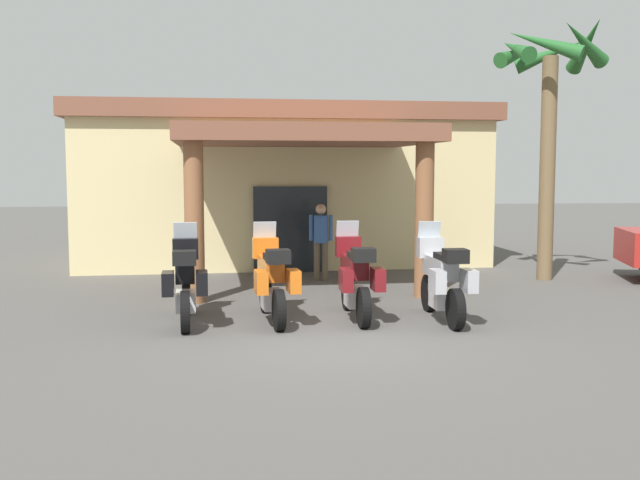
{
  "coord_description": "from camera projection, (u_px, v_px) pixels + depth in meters",
  "views": [
    {
      "loc": [
        -1.53,
        -10.63,
        2.55
      ],
      "look_at": [
        0.19,
        3.09,
        1.2
      ],
      "focal_mm": 41.62,
      "sensor_mm": 36.0,
      "label": 1
    }
  ],
  "objects": [
    {
      "name": "motorcycle_maroon",
      "position": [
        356.0,
        278.0,
        12.5
      ],
      "size": [
        0.7,
        2.21,
        1.61
      ],
      "rotation": [
        0.0,
        0.0,
        1.57
      ],
      "color": "black",
      "rests_on": "ground_plane"
    },
    {
      "name": "motel_building",
      "position": [
        280.0,
        182.0,
        20.74
      ],
      "size": [
        11.01,
        10.53,
        4.18
      ],
      "rotation": [
        0.0,
        0.0,
        0.02
      ],
      "color": "beige",
      "rests_on": "ground_plane"
    },
    {
      "name": "motorcycle_black",
      "position": [
        185.0,
        281.0,
        12.12
      ],
      "size": [
        0.72,
        2.21,
        1.61
      ],
      "rotation": [
        0.0,
        0.0,
        1.61
      ],
      "color": "black",
      "rests_on": "ground_plane"
    },
    {
      "name": "palm_tree_near_portico",
      "position": [
        549.0,
        88.0,
        16.55
      ],
      "size": [
        2.47,
        2.55,
        5.88
      ],
      "color": "brown",
      "rests_on": "ground_plane"
    },
    {
      "name": "motorcycle_silver",
      "position": [
        442.0,
        279.0,
        12.36
      ],
      "size": [
        0.7,
        2.21,
        1.61
      ],
      "rotation": [
        0.0,
        0.0,
        1.57
      ],
      "color": "black",
      "rests_on": "ground_plane"
    },
    {
      "name": "motorcycle_orange",
      "position": [
        272.0,
        280.0,
        12.28
      ],
      "size": [
        0.73,
        2.21,
        1.61
      ],
      "rotation": [
        0.0,
        0.0,
        1.65
      ],
      "color": "black",
      "rests_on": "ground_plane"
    },
    {
      "name": "ground_plane",
      "position": [
        333.0,
        341.0,
        10.93
      ],
      "size": [
        80.0,
        80.0,
        0.0
      ],
      "primitive_type": "plane",
      "color": "#514F4C"
    },
    {
      "name": "pedestrian",
      "position": [
        321.0,
        236.0,
        16.73
      ],
      "size": [
        0.52,
        0.32,
        1.74
      ],
      "rotation": [
        0.0,
        0.0,
        1.39
      ],
      "color": "brown",
      "rests_on": "ground_plane"
    }
  ]
}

